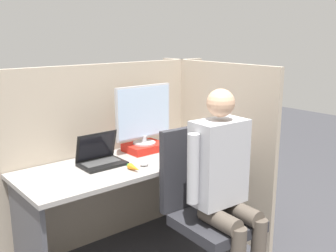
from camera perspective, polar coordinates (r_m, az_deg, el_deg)
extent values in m
cube|color=tan|center=(3.08, -9.34, -4.07)|extent=(2.04, 0.04, 1.38)
cube|color=tan|center=(3.25, 6.49, -3.02)|extent=(0.04, 1.24, 1.38)
cube|color=#9E9993|center=(2.80, -5.87, -5.45)|extent=(1.54, 0.62, 0.03)
cube|color=#4C4C51|center=(2.65, -19.52, -15.87)|extent=(0.03, 0.52, 0.69)
cube|color=#4C4C51|center=(3.36, 4.85, -8.67)|extent=(0.03, 0.52, 0.69)
cube|color=red|center=(3.03, -3.45, -3.08)|extent=(0.29, 0.22, 0.06)
cylinder|color=#B2B2B7|center=(3.02, -3.45, -2.45)|extent=(0.17, 0.17, 0.01)
cylinder|color=#B2B2B7|center=(3.01, -3.46, -1.88)|extent=(0.04, 0.04, 0.05)
cube|color=#B2B2B7|center=(2.97, -3.57, 2.09)|extent=(0.49, 0.02, 0.40)
cube|color=silver|center=(2.95, -3.42, 2.06)|extent=(0.46, 0.00, 0.37)
cube|color=black|center=(2.74, -9.50, -5.47)|extent=(0.30, 0.21, 0.02)
cube|color=#424242|center=(2.75, -9.67, -5.17)|extent=(0.26, 0.11, 0.00)
cube|color=black|center=(2.77, -10.37, -2.91)|extent=(0.30, 0.06, 0.20)
cube|color=black|center=(2.76, -10.32, -2.94)|extent=(0.26, 0.05, 0.18)
ellipsoid|color=silver|center=(2.69, -3.48, -5.51)|extent=(0.06, 0.05, 0.03)
cube|color=#2D2D33|center=(3.21, 4.51, -2.15)|extent=(0.04, 0.16, 0.06)
cone|color=orange|center=(2.60, -4.85, -6.12)|extent=(0.04, 0.11, 0.04)
cylinder|color=green|center=(2.65, -5.68, -5.74)|extent=(0.02, 0.02, 0.02)
cube|color=#2D2D33|center=(2.60, 7.11, -13.82)|extent=(0.48, 0.48, 0.07)
cube|color=#2D2D33|center=(2.63, 2.96, -5.98)|extent=(0.44, 0.07, 0.55)
cylinder|color=brown|center=(2.44, 7.52, -13.33)|extent=(0.13, 0.29, 0.11)
cylinder|color=brown|center=(2.56, 10.50, -12.14)|extent=(0.13, 0.29, 0.11)
cube|color=#B2B2B7|center=(2.44, 7.38, -5.24)|extent=(0.35, 0.22, 0.53)
sphere|color=#D8A884|center=(2.35, 7.65, 3.33)|extent=(0.17, 0.17, 0.17)
cylinder|color=#B2B2B7|center=(2.31, 3.68, -6.24)|extent=(0.07, 0.07, 0.42)
cylinder|color=#B2B2B7|center=(2.58, 10.69, -4.32)|extent=(0.07, 0.07, 0.42)
cylinder|color=#232328|center=(3.22, 0.40, -1.69)|extent=(0.07, 0.07, 0.10)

